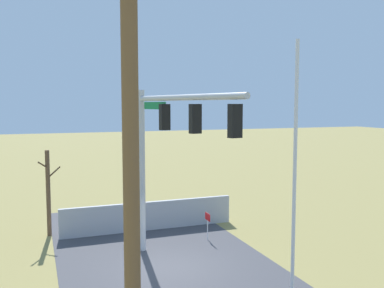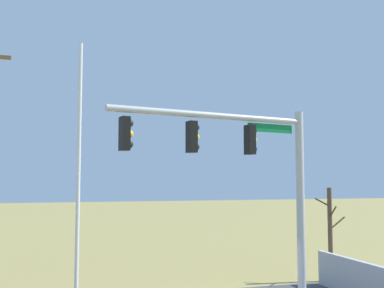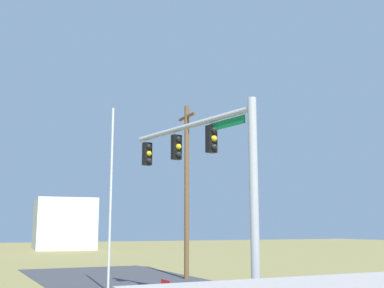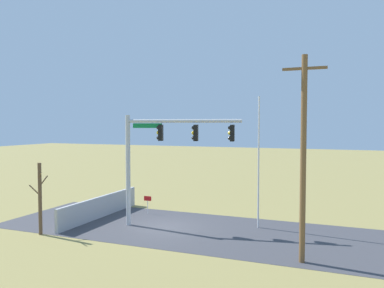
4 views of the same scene
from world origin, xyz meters
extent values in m
cylinder|color=#B2B5BA|center=(2.27, 0.49, 3.36)|extent=(0.28, 0.28, 6.71)
cylinder|color=#B2B5BA|center=(-1.10, -0.17, 6.36)|extent=(6.78, 1.51, 0.20)
cube|color=#0F7238|center=(1.06, 0.25, 6.08)|extent=(1.77, 0.37, 0.28)
cube|color=black|center=(0.25, 0.09, 5.66)|extent=(0.30, 0.40, 0.96)
sphere|color=black|center=(0.40, 0.12, 5.96)|extent=(0.22, 0.22, 0.22)
sphere|color=yellow|center=(0.40, 0.12, 5.66)|extent=(0.22, 0.22, 0.22)
sphere|color=black|center=(0.40, 0.12, 5.36)|extent=(0.22, 0.22, 0.22)
cube|color=black|center=(-1.84, -0.32, 5.66)|extent=(0.30, 0.40, 0.96)
sphere|color=black|center=(-1.69, -0.29, 5.96)|extent=(0.22, 0.22, 0.22)
sphere|color=yellow|center=(-1.69, -0.29, 5.66)|extent=(0.22, 0.22, 0.22)
sphere|color=black|center=(-1.69, -0.29, 5.36)|extent=(0.22, 0.22, 0.22)
cube|color=black|center=(-3.93, -0.72, 5.66)|extent=(0.30, 0.40, 0.96)
sphere|color=black|center=(-3.78, -0.69, 5.96)|extent=(0.22, 0.22, 0.22)
sphere|color=yellow|center=(-3.78, -0.69, 5.66)|extent=(0.22, 0.22, 0.22)
sphere|color=black|center=(-3.78, -0.69, 5.36)|extent=(0.22, 0.22, 0.22)
cylinder|color=silver|center=(-5.22, -1.87, 3.91)|extent=(0.10, 0.10, 7.81)
cylinder|color=brown|center=(-8.29, 3.20, 4.60)|extent=(0.26, 0.26, 9.19)
cube|color=brown|center=(-8.29, 3.20, 8.59)|extent=(1.90, 0.12, 0.12)
cube|color=red|center=(2.62, -2.62, 1.06)|extent=(0.56, 0.02, 0.32)
cube|color=silver|center=(-48.79, 4.87, 3.13)|extent=(12.26, 8.18, 6.26)
camera|label=1|loc=(-14.70, 4.57, 6.12)|focal=39.62mm
camera|label=2|loc=(-5.72, -13.51, 4.36)|focal=42.74mm
camera|label=3|loc=(14.86, -7.81, 2.57)|focal=45.02mm
camera|label=4|loc=(-10.11, 20.91, 6.17)|focal=36.50mm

